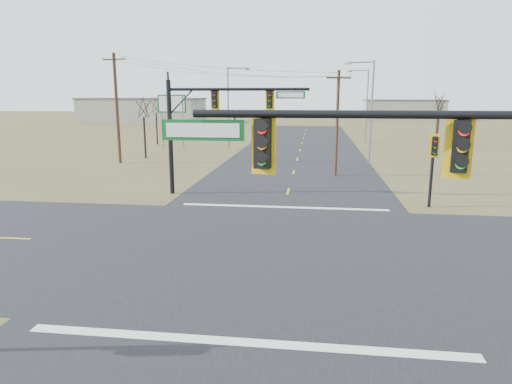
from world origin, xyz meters
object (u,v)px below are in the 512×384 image
Objects in this scene: highway_sign at (172,111)px; bare_tree_d at (439,100)px; mast_arm_far at (213,113)px; streetlight_a at (369,107)px; pedestal_signal_ne at (434,154)px; utility_pole_near at (337,122)px; utility_pole_far at (117,107)px; bare_tree_b at (156,105)px; bare_tree_a at (143,107)px; streetlight_b at (365,102)px; bare_tree_c at (440,106)px; streetlight_c at (230,103)px; mast_arm_near at (465,174)px.

highway_sign is 0.90× the size of bare_tree_d.
mast_arm_far is 18.81m from streetlight_a.
pedestal_signal_ne is 0.52× the size of utility_pole_near.
mast_arm_far reaches higher than pedestal_signal_ne.
utility_pole_far is (-12.20, 12.92, -0.01)m from mast_arm_far.
streetlight_a is 29.63m from bare_tree_b.
bare_tree_b is (-3.36, 13.22, -0.13)m from bare_tree_a.
utility_pole_near is at bearing -23.36° from bare_tree_a.
streetlight_b is at bearing 100.54° from pedestal_signal_ne.
highway_sign is at bearing 89.36° from bare_tree_a.
mast_arm_far is at bearing -56.35° from bare_tree_a.
streetlight_b is 30.02m from bare_tree_a.
utility_pole_far reaches higher than bare_tree_d.
mast_arm_far is 32.96m from bare_tree_b.
bare_tree_c is (32.89, 14.09, -0.13)m from utility_pole_far.
streetlight_a is at bearing -29.77° from bare_tree_b.
mast_arm_near is at bearing -73.50° from streetlight_c.
mast_arm_far is 0.93× the size of streetlight_b.
bare_tree_d is (36.17, 2.35, 0.70)m from bare_tree_b.
utility_pole_far is (-21.70, 32.18, 0.46)m from mast_arm_near.
mast_arm_near is 1.59× the size of highway_sign.
utility_pole_near is at bearing -13.05° from utility_pole_far.
utility_pole_near reaches higher than bare_tree_d.
streetlight_a reaches higher than mast_arm_far.
bare_tree_c is (31.65, 10.55, -0.05)m from bare_tree_a.
utility_pole_near is at bearing 126.76° from pedestal_signal_ne.
bare_tree_a is at bearing -154.62° from bare_tree_d.
utility_pole_far is at bearing -123.69° from streetlight_c.
bare_tree_a is at bearing 70.75° from utility_pole_far.
streetlight_c is 1.53× the size of bare_tree_b.
highway_sign is 31.58m from bare_tree_c.
bare_tree_b is 0.97× the size of bare_tree_c.
bare_tree_c is (7.65, -7.48, -0.34)m from streetlight_b.
bare_tree_c is at bearing 55.10° from mast_arm_far.
utility_pole_far is 1.58× the size of highway_sign.
bare_tree_b is at bearing 128.34° from highway_sign.
bare_tree_d is at bearing -37.87° from streetlight_b.
bare_tree_a is (-20.46, 35.72, 0.39)m from mast_arm_near.
streetlight_a is at bearing 4.97° from utility_pole_far.
streetlight_b is (25.24, 21.57, 0.21)m from utility_pole_far.
mast_arm_far is at bearing 132.22° from mast_arm_near.
bare_tree_d is at bearing 25.38° from bare_tree_a.
highway_sign is 9.24m from bare_tree_a.
streetlight_b is (23.90, 8.82, 0.95)m from highway_sign.
pedestal_signal_ne is 30.43m from bare_tree_a.
pedestal_signal_ne is 0.65× the size of bare_tree_a.
bare_tree_b is (-3.47, 4.01, 0.54)m from highway_sign.
highway_sign is 33.34m from bare_tree_d.
streetlight_b is at bearing 107.77° from streetlight_a.
mast_arm_near is at bearing -60.19° from bare_tree_a.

